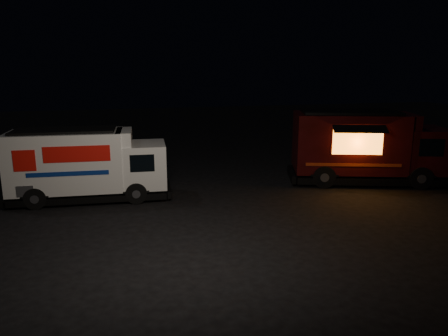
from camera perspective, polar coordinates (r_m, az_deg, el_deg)
ground at (r=15.35m, az=-1.15°, el=-6.36°), size 80.00×80.00×0.00m
white_truck at (r=17.75m, az=-17.17°, el=0.47°), size 6.30×2.48×2.80m
red_truck at (r=20.51m, az=18.35°, el=2.65°), size 7.35×4.47×3.22m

